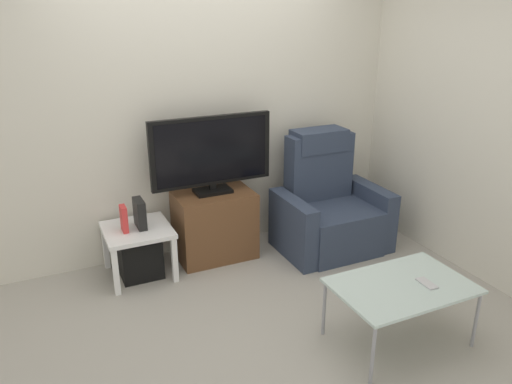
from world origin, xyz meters
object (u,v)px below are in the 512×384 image
at_px(recliner_armchair, 329,209).
at_px(side_table, 138,235).
at_px(tv_stand, 215,225).
at_px(game_console, 140,213).
at_px(television, 212,153).
at_px(subwoofer_box, 140,256).
at_px(cell_phone, 427,283).
at_px(coffee_table, 402,288).
at_px(book_upright, 124,219).

distance_m(recliner_armchair, side_table, 1.75).
distance_m(tv_stand, game_console, 0.71).
bearing_deg(television, side_table, -174.46).
distance_m(subwoofer_box, cell_phone, 2.31).
bearing_deg(coffee_table, tv_stand, 112.29).
relative_size(book_upright, game_console, 0.91).
relative_size(recliner_armchair, coffee_table, 1.20).
distance_m(subwoofer_box, game_console, 0.39).
bearing_deg(television, game_console, -175.03).
relative_size(recliner_armchair, subwoofer_box, 3.21).
bearing_deg(side_table, coffee_table, -49.64).
relative_size(tv_stand, side_table, 1.27).
height_order(television, book_upright, television).
height_order(side_table, game_console, game_console).
height_order(subwoofer_box, cell_phone, cell_phone).
distance_m(television, cell_phone, 2.03).
relative_size(tv_stand, recliner_armchair, 0.63).
bearing_deg(subwoofer_box, book_upright, -168.69).
relative_size(television, side_table, 1.99).
bearing_deg(side_table, subwoofer_box, -90.00).
height_order(game_console, cell_phone, game_console).
distance_m(television, subwoofer_box, 1.07).
bearing_deg(side_table, recliner_armchair, -6.37).
bearing_deg(recliner_armchair, side_table, 167.48).
xyz_separation_m(television, recliner_armchair, (1.04, -0.26, -0.60)).
height_order(television, game_console, television).
xyz_separation_m(book_upright, cell_phone, (1.64, -1.68, -0.10)).
distance_m(recliner_armchair, cell_phone, 1.52).
bearing_deg(recliner_armchair, television, 159.76).
bearing_deg(recliner_armchair, coffee_table, -110.00).
distance_m(side_table, cell_phone, 2.29).
distance_m(game_console, cell_phone, 2.28).
distance_m(tv_stand, television, 0.67).
bearing_deg(game_console, subwoofer_box, -164.05).
height_order(tv_stand, book_upright, book_upright).
bearing_deg(recliner_armchair, cell_phone, -103.91).
bearing_deg(cell_phone, recliner_armchair, 84.76).
bearing_deg(tv_stand, subwoofer_box, -176.00).
bearing_deg(subwoofer_box, recliner_armchair, -6.37).
bearing_deg(tv_stand, television, 90.00).
distance_m(recliner_armchair, subwoofer_box, 1.77).
distance_m(television, game_console, 0.79).
xyz_separation_m(side_table, coffee_table, (1.39, -1.63, 0.05)).
relative_size(subwoofer_box, coffee_table, 0.37).
relative_size(side_table, book_upright, 2.47).
bearing_deg(tv_stand, cell_phone, -64.34).
bearing_deg(cell_phone, coffee_table, 159.11).
xyz_separation_m(tv_stand, game_console, (-0.66, -0.04, 0.24)).
height_order(book_upright, game_console, game_console).
bearing_deg(side_table, book_upright, -168.69).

